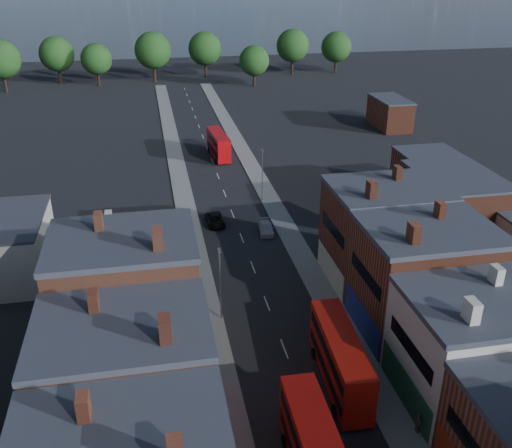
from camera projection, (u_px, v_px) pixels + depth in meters
name	position (u px, v px, depth m)	size (l,w,h in m)	color
pavement_west	(191.00, 235.00, 76.09)	(3.00, 200.00, 0.12)	gray
pavement_east	(286.00, 227.00, 78.33)	(3.00, 200.00, 0.12)	gray
lamp_post_2	(220.00, 280.00, 56.57)	(0.25, 0.70, 8.12)	slate
lamp_post_3	(262.00, 172.00, 85.02)	(0.25, 0.70, 8.12)	slate
bus_1	(340.00, 359.00, 48.60)	(3.42, 11.73, 5.01)	red
bus_2	(218.00, 144.00, 105.08)	(3.26, 10.72, 4.57)	#BC080C
car_2	(215.00, 220.00, 79.03)	(2.28, 4.94, 1.37)	black
car_3	(266.00, 228.00, 76.73)	(1.84, 4.53, 1.32)	silver
ped_3	(418.00, 423.00, 44.17)	(1.04, 0.48, 1.78)	#615A53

